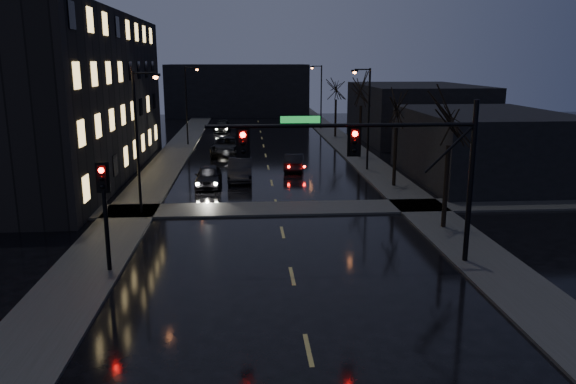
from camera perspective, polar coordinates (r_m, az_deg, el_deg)
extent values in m
cube|color=#2D2D2B|center=(49.55, -12.05, 3.04)|extent=(3.00, 140.00, 0.12)
cube|color=#2D2D2B|center=(50.16, 7.60, 3.33)|extent=(3.00, 140.00, 0.12)
cube|color=#2D2D2B|center=(33.01, -1.07, -1.70)|extent=(40.00, 3.00, 0.12)
cube|color=black|center=(45.86, -23.32, 8.95)|extent=(12.00, 30.00, 12.00)
cube|color=black|center=(43.40, 19.27, 4.45)|extent=(10.00, 14.00, 5.00)
cube|color=black|center=(64.40, 12.80, 7.92)|extent=(12.00, 18.00, 6.00)
cube|color=black|center=(91.48, -5.14, 10.28)|extent=(22.00, 10.00, 8.00)
cylinder|color=black|center=(24.76, 18.05, 0.79)|extent=(0.22, 0.22, 7.00)
cylinder|color=black|center=(22.83, 5.53, 6.74)|extent=(11.00, 0.16, 0.16)
cylinder|color=black|center=(24.13, 16.10, 4.24)|extent=(2.05, 0.10, 2.05)
cube|color=#0C591E|center=(22.58, 1.26, 7.36)|extent=(1.60, 0.04, 0.28)
cube|color=black|center=(22.58, -4.60, 5.03)|extent=(0.35, 0.28, 1.05)
sphere|color=#FF0705|center=(22.38, -4.61, 5.81)|extent=(0.22, 0.22, 0.22)
cube|color=black|center=(23.00, 6.73, 5.13)|extent=(0.35, 0.28, 1.05)
sphere|color=#FF0705|center=(22.80, 6.83, 5.89)|extent=(0.22, 0.22, 0.22)
cylinder|color=black|center=(23.93, -18.00, -2.84)|extent=(0.18, 0.18, 4.40)
cube|color=black|center=(23.52, -18.31, 1.39)|extent=(0.35, 0.28, 1.05)
sphere|color=#FF0705|center=(23.31, -18.46, 2.10)|extent=(0.22, 0.22, 0.22)
cylinder|color=black|center=(29.86, 15.73, 0.43)|extent=(0.24, 0.24, 4.40)
cylinder|color=black|center=(39.25, 10.81, 3.45)|extent=(0.24, 0.24, 4.12)
cylinder|color=black|center=(50.77, 7.34, 6.06)|extent=(0.24, 0.24, 4.68)
cylinder|color=black|center=(64.48, 4.85, 7.44)|extent=(0.24, 0.24, 4.29)
cylinder|color=black|center=(32.25, -15.07, 4.64)|extent=(0.16, 0.16, 8.00)
cylinder|color=black|center=(31.83, -14.41, 11.63)|extent=(1.20, 0.10, 0.10)
cube|color=black|center=(31.73, -13.32, 11.50)|extent=(0.50, 0.25, 0.15)
sphere|color=orange|center=(31.74, -13.31, 11.32)|extent=(0.28, 0.28, 0.28)
cylinder|color=black|center=(58.84, -10.27, 8.55)|extent=(0.16, 0.16, 8.00)
cylinder|color=black|center=(58.61, -9.84, 12.37)|extent=(1.20, 0.10, 0.10)
cube|color=black|center=(58.56, -9.23, 12.29)|extent=(0.50, 0.25, 0.15)
sphere|color=orange|center=(58.56, -9.23, 12.19)|extent=(0.28, 0.28, 0.28)
cylinder|color=black|center=(44.63, 8.18, 7.21)|extent=(0.16, 0.16, 8.00)
cylinder|color=black|center=(44.28, 7.57, 12.24)|extent=(1.20, 0.10, 0.10)
cube|color=black|center=(44.16, 6.79, 12.13)|extent=(0.50, 0.25, 0.15)
sphere|color=orange|center=(44.16, 6.78, 12.00)|extent=(0.28, 0.28, 0.28)
cylinder|color=black|center=(72.14, 3.39, 9.55)|extent=(0.16, 0.16, 8.00)
cylinder|color=black|center=(71.92, 2.95, 12.65)|extent=(1.20, 0.10, 0.10)
cube|color=black|center=(71.85, 2.46, 12.58)|extent=(0.50, 0.25, 0.15)
sphere|color=orange|center=(71.85, 2.46, 12.50)|extent=(0.28, 0.28, 0.28)
imported|color=black|center=(39.36, -8.07, 1.63)|extent=(1.79, 4.39, 1.49)
imported|color=black|center=(41.11, -4.90, 2.29)|extent=(1.72, 4.88, 1.61)
imported|color=black|center=(52.51, -6.22, 4.66)|extent=(3.04, 6.08, 1.65)
imported|color=black|center=(69.99, -6.70, 6.62)|extent=(2.18, 4.62, 1.30)
imported|color=black|center=(44.79, 0.62, 3.08)|extent=(1.97, 4.29, 1.36)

